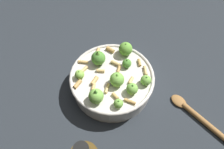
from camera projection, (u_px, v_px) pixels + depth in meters
ground_plane at (112, 87)px, 0.73m from camera, size 2.40×2.40×0.00m
cooking_pan at (112, 80)px, 0.69m from camera, size 0.26×0.26×0.12m
wooden_spoon at (199, 118)px, 0.66m from camera, size 0.08×0.23×0.02m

